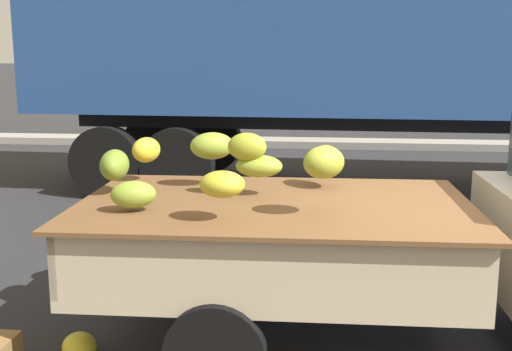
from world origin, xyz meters
name	(u,v)px	position (x,y,z in m)	size (l,w,h in m)	color
curb_strip	(374,144)	(0.00, 10.17, 0.08)	(80.00, 0.80, 0.16)	gray
semi_trailer	(423,25)	(0.31, 5.61, 2.54)	(12.08, 3.01, 3.95)	navy
fallen_banana_bunch_near_tailgate	(79,347)	(-2.84, -0.36, 0.10)	(0.30, 0.24, 0.19)	yellow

